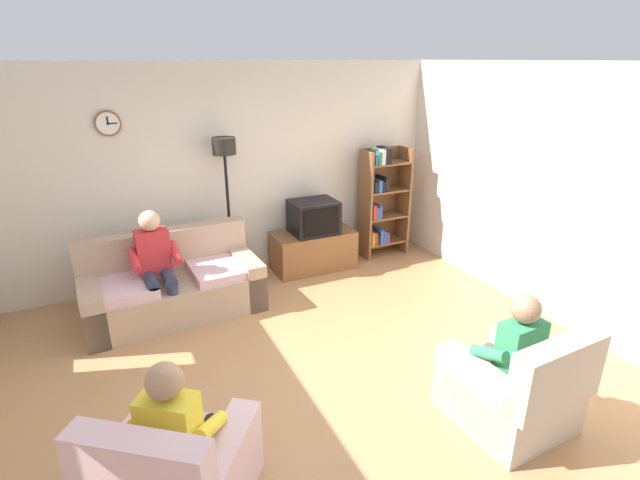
{
  "coord_description": "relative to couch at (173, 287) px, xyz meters",
  "views": [
    {
      "loc": [
        -1.51,
        -3.26,
        2.72
      ],
      "look_at": [
        0.33,
        0.66,
        1.06
      ],
      "focal_mm": 26.73,
      "sensor_mm": 36.0,
      "label": 1
    }
  ],
  "objects": [
    {
      "name": "ground_plane",
      "position": [
        0.96,
        -1.79,
        -0.31
      ],
      "size": [
        12.0,
        12.0,
        0.0
      ],
      "primitive_type": "plane",
      "color": "#B27F51"
    },
    {
      "name": "back_wall_assembly",
      "position": [
        0.96,
        0.87,
        1.04
      ],
      "size": [
        6.2,
        0.17,
        2.7
      ],
      "color": "silver",
      "rests_on": "ground_plane"
    },
    {
      "name": "right_wall",
      "position": [
        3.82,
        -1.79,
        1.04
      ],
      "size": [
        0.12,
        5.8,
        2.7
      ],
      "primitive_type": "cube",
      "color": "silver",
      "rests_on": "ground_plane"
    },
    {
      "name": "couch",
      "position": [
        0.0,
        0.0,
        0.0
      ],
      "size": [
        1.94,
        0.98,
        0.9
      ],
      "color": "tan",
      "rests_on": "ground_plane"
    },
    {
      "name": "tv_stand",
      "position": [
        1.93,
        0.46,
        -0.05
      ],
      "size": [
        1.1,
        0.56,
        0.53
      ],
      "color": "brown",
      "rests_on": "ground_plane"
    },
    {
      "name": "tv",
      "position": [
        1.93,
        0.43,
        0.43
      ],
      "size": [
        0.6,
        0.49,
        0.44
      ],
      "color": "black",
      "rests_on": "tv_stand"
    },
    {
      "name": "bookshelf",
      "position": [
        3.04,
        0.53,
        0.5
      ],
      "size": [
        0.68,
        0.36,
        1.58
      ],
      "color": "brown",
      "rests_on": "ground_plane"
    },
    {
      "name": "floor_lamp",
      "position": [
        0.83,
        0.56,
        1.14
      ],
      "size": [
        0.28,
        0.28,
        1.85
      ],
      "color": "black",
      "rests_on": "ground_plane"
    },
    {
      "name": "armchair_near_window",
      "position": [
        -0.4,
        -2.66,
        -0.02
      ],
      "size": [
        1.17,
        1.18,
        0.9
      ],
      "color": "beige",
      "rests_on": "ground_plane"
    },
    {
      "name": "armchair_near_bookshelf",
      "position": [
        2.12,
        -2.92,
        -0.02
      ],
      "size": [
        0.85,
        0.92,
        0.9
      ],
      "color": "#BCAD99",
      "rests_on": "ground_plane"
    },
    {
      "name": "person_on_couch",
      "position": [
        -0.15,
        -0.11,
        0.39
      ],
      "size": [
        0.53,
        0.55,
        1.24
      ],
      "color": "red",
      "rests_on": "ground_plane"
    },
    {
      "name": "person_in_left_armchair",
      "position": [
        -0.35,
        -2.59,
        0.29
      ],
      "size": [
        0.62,
        0.64,
        1.12
      ],
      "color": "yellow",
      "rests_on": "ground_plane"
    },
    {
      "name": "person_in_right_armchair",
      "position": [
        2.11,
        -2.83,
        0.29
      ],
      "size": [
        0.53,
        0.55,
        1.12
      ],
      "color": "#338C59",
      "rests_on": "ground_plane"
    }
  ]
}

